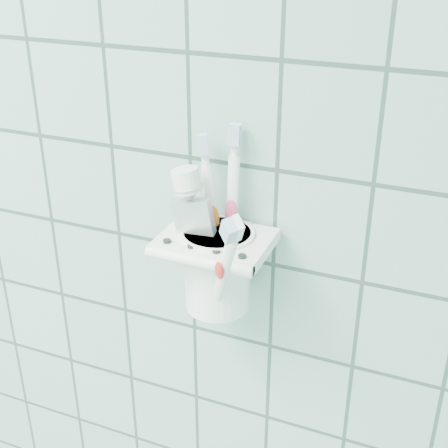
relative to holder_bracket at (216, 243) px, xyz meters
The scene contains 6 objects.
holder_bracket is the anchor object (origin of this frame).
cup 0.03m from the holder_bracket, 96.44° to the left, with size 0.08×0.08×0.09m.
toothbrush_pink 0.02m from the holder_bracket, 71.83° to the left, with size 0.04×0.03×0.18m.
toothbrush_blue 0.03m from the holder_bracket, 67.03° to the left, with size 0.01×0.03×0.19m.
toothbrush_orange 0.03m from the holder_bracket, 80.33° to the right, with size 0.07×0.10×0.19m.
toothpaste_tube 0.02m from the holder_bracket, 148.58° to the right, with size 0.06×0.04×0.16m.
Camera 1 is at (0.87, 0.63, 1.60)m, focal length 50.00 mm.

